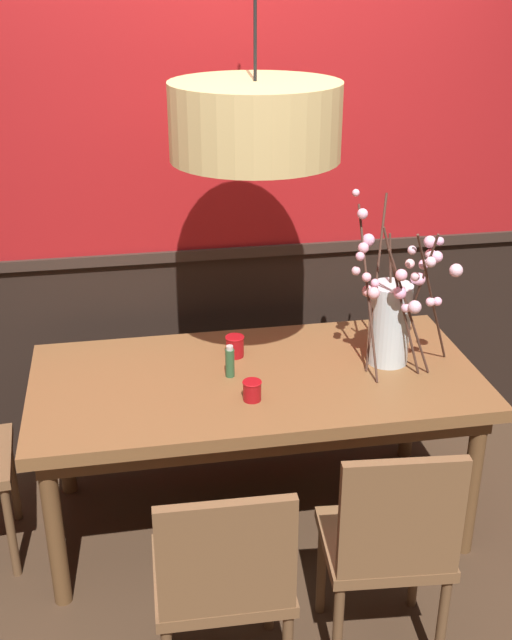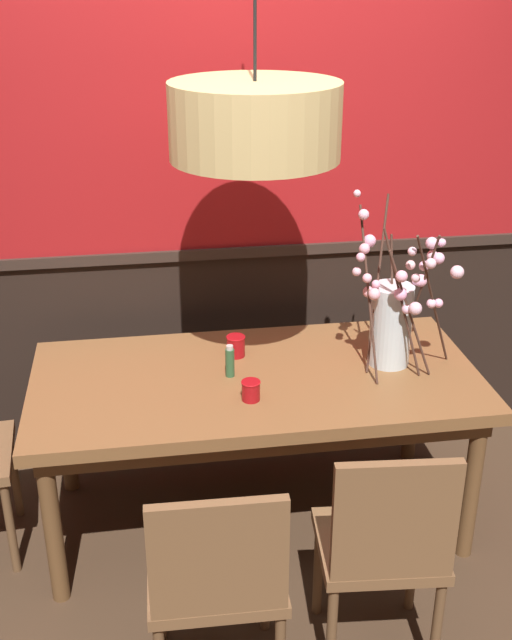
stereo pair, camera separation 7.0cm
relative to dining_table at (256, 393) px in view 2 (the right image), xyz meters
The scene contains 12 objects.
ground_plane 0.66m from the dining_table, ahead, with size 24.00×24.00×0.00m, color #422D1E.
back_wall 1.06m from the dining_table, 90.00° to the left, with size 4.44×0.14×2.91m.
dining_table is the anchor object (origin of this frame).
chair_far_side_left 0.94m from the dining_table, 106.49° to the left, with size 0.46×0.43×0.97m.
chair_far_side_right 0.90m from the dining_table, 74.16° to the left, with size 0.48×0.42×0.93m.
chair_near_side_right 0.92m from the dining_table, 70.08° to the right, with size 0.46×0.42×0.93m.
chair_near_side_left 0.95m from the dining_table, 106.72° to the right, with size 0.46×0.43×0.89m.
vase_with_blossoms 0.66m from the dining_table, ahead, with size 0.46×0.38×0.75m.
candle_holder_nearer_center 0.24m from the dining_table, 107.37° to the left, with size 0.08×0.08×0.09m.
candle_holder_nearer_edge 0.24m from the dining_table, 104.55° to the right, with size 0.08×0.08×0.08m.
condiment_bottle 0.19m from the dining_table, behind, with size 0.04×0.04×0.14m.
pendant_lamp 1.14m from the dining_table, 106.41° to the right, with size 0.63×0.63×1.25m.
Camera 2 is at (-0.45, -2.87, 2.33)m, focal length 44.22 mm.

